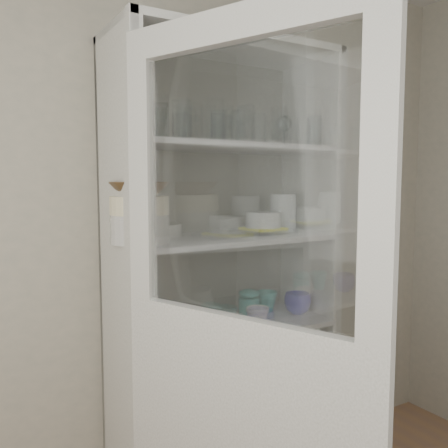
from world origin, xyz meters
TOP-DOWN VIEW (x-y plane):
  - wall_back at (0.00, 1.50)m, footprint 3.60×0.02m
  - pantry_cabinet at (0.20, 1.34)m, footprint 1.00×0.45m
  - cupboard_door at (-0.12, 0.64)m, footprint 0.39×0.84m
  - tumbler_0 at (-0.21, 1.16)m, footprint 0.08×0.08m
  - tumbler_1 at (-0.06, 1.16)m, footprint 0.10×0.10m
  - tumbler_2 at (0.19, 1.15)m, footprint 0.07×0.07m
  - tumbler_3 at (0.30, 1.16)m, footprint 0.07×0.07m
  - tumbler_4 at (0.22, 1.14)m, footprint 0.09×0.09m
  - tumbler_5 at (0.61, 1.15)m, footprint 0.08×0.08m
  - tumbler_6 at (0.61, 1.15)m, footprint 0.07×0.07m
  - tumbler_7 at (-0.21, 1.27)m, footprint 0.09×0.09m
  - tumbler_8 at (-0.11, 1.26)m, footprint 0.08×0.08m
  - tumbler_9 at (-0.01, 1.30)m, footprint 0.06×0.06m
  - tumbler_10 at (0.16, 1.26)m, footprint 0.09×0.09m
  - tumbler_11 at (0.19, 1.30)m, footprint 0.09×0.09m
  - goblet_0 at (-0.15, 1.39)m, footprint 0.07×0.07m
  - goblet_1 at (0.27, 1.35)m, footprint 0.07×0.07m
  - goblet_2 at (0.33, 1.39)m, footprint 0.08×0.08m
  - goblet_3 at (0.60, 1.37)m, footprint 0.08×0.08m
  - plate_stack_front at (-0.21, 1.23)m, footprint 0.23×0.23m
  - plate_stack_back at (-0.06, 1.40)m, footprint 0.20×0.20m
  - cream_bowl at (-0.21, 1.23)m, footprint 0.25×0.25m
  - terracotta_bowl at (-0.21, 1.23)m, footprint 0.29×0.29m
  - glass_platter at (0.40, 1.25)m, footprint 0.38×0.38m
  - yellow_trivet at (0.40, 1.25)m, footprint 0.18×0.18m
  - white_ramekin at (0.40, 1.25)m, footprint 0.20×0.20m
  - grey_bowl_stack at (0.54, 1.29)m, footprint 0.12×0.12m
  - mug_blue at (0.59, 1.23)m, footprint 0.14×0.14m
  - mug_teal at (0.48, 1.34)m, footprint 0.14×0.14m
  - mug_white at (0.29, 1.13)m, footprint 0.13×0.13m
  - teal_jar at (0.35, 1.29)m, footprint 0.10×0.10m
  - measuring_cups at (0.09, 1.18)m, footprint 0.10×0.10m
  - white_canister at (-0.21, 1.27)m, footprint 0.12×0.12m
  - cream_dish at (0.12, 1.27)m, footprint 0.29×0.29m
  - tin_box at (0.41, 1.23)m, footprint 0.20×0.15m
  - tumbler_12 at (-0.10, 1.27)m, footprint 0.07×0.07m

SIDE VIEW (x-z plane):
  - tin_box at x=0.41m, z-range 0.46..0.52m
  - cream_dish at x=0.12m, z-range 0.46..0.53m
  - cupboard_door at x=-0.12m, z-range -0.13..1.87m
  - measuring_cups at x=0.09m, z-range 0.86..0.90m
  - mug_white at x=0.29m, z-range 0.86..0.96m
  - mug_teal at x=0.48m, z-range 0.86..0.96m
  - mug_blue at x=0.59m, z-range 0.86..0.96m
  - teal_jar at x=0.35m, z-range 0.86..0.98m
  - white_canister at x=-0.21m, z-range 0.86..0.99m
  - pantry_cabinet at x=0.20m, z-range -0.11..1.99m
  - glass_platter at x=0.40m, z-range 1.26..1.28m
  - yellow_trivet at x=0.40m, z-range 1.28..1.29m
  - plate_stack_back at x=-0.06m, z-range 1.26..1.32m
  - wall_back at x=0.00m, z-range 0.00..2.60m
  - plate_stack_front at x=-0.21m, z-range 1.26..1.37m
  - white_ramekin at x=0.40m, z-range 1.29..1.36m
  - grey_bowl_stack at x=0.54m, z-range 1.26..1.44m
  - cream_bowl at x=-0.21m, z-range 1.37..1.44m
  - terracotta_bowl at x=-0.21m, z-range 1.44..1.50m
  - tumbler_6 at x=0.61m, z-range 1.66..1.78m
  - tumbler_9 at x=-0.01m, z-range 1.66..1.79m
  - tumbler_2 at x=0.19m, z-range 1.66..1.79m
  - tumbler_3 at x=0.30m, z-range 1.66..1.79m
  - tumbler_10 at x=0.16m, z-range 1.66..1.79m
  - tumbler_12 at x=-0.10m, z-range 1.66..1.79m
  - tumbler_7 at x=-0.21m, z-range 1.66..1.79m
  - tumbler_5 at x=0.61m, z-range 1.66..1.80m
  - tumbler_0 at x=-0.21m, z-range 1.66..1.81m
  - tumbler_11 at x=0.19m, z-range 1.66..1.81m
  - tumbler_8 at x=-0.11m, z-range 1.66..1.81m
  - tumbler_4 at x=0.22m, z-range 1.66..1.81m
  - tumbler_1 at x=-0.06m, z-range 1.66..1.81m
  - goblet_1 at x=0.27m, z-range 1.66..1.82m
  - goblet_0 at x=-0.15m, z-range 1.66..1.83m
  - goblet_3 at x=0.60m, z-range 1.66..1.84m
  - goblet_2 at x=0.33m, z-range 1.66..1.85m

